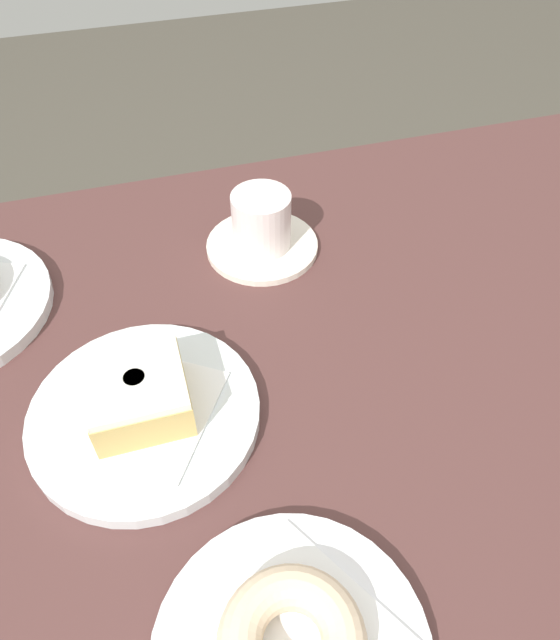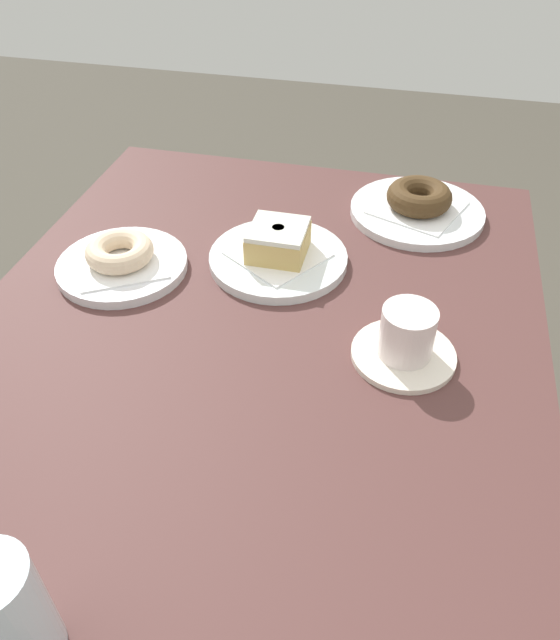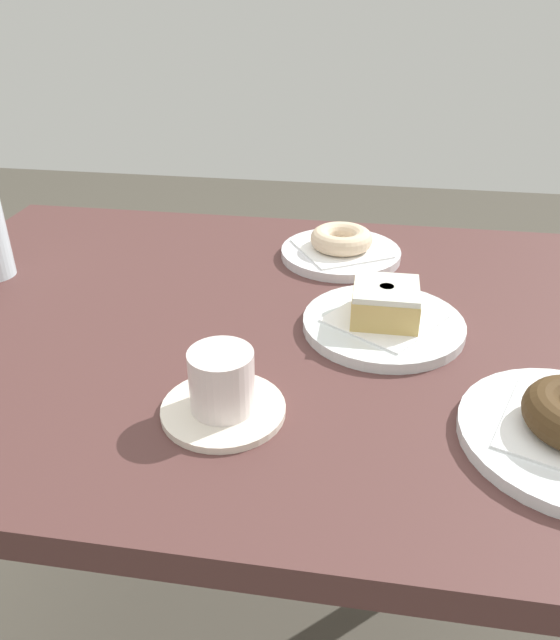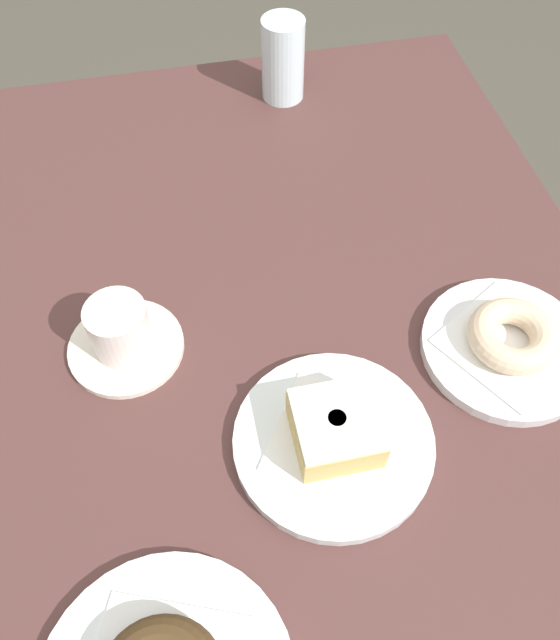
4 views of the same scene
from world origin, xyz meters
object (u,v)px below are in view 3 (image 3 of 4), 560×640
at_px(donut_glazed_square, 385,302).
at_px(donut_sugar_ring, 341,239).
at_px(coffee_cup, 222,389).
at_px(plate_sugar_ring, 341,253).
at_px(plate_glazed_square, 383,324).

relative_size(donut_glazed_square, donut_sugar_ring, 0.84).
bearing_deg(coffee_cup, plate_sugar_ring, -102.45).
relative_size(donut_sugar_ring, coffee_cup, 0.75).
distance_m(plate_glazed_square, donut_glazed_square, 0.03).
distance_m(donut_glazed_square, donut_sugar_ring, 0.24).
xyz_separation_m(plate_glazed_square, donut_glazed_square, (-0.00, 0.00, 0.03)).
bearing_deg(plate_glazed_square, donut_sugar_ring, -72.20).
bearing_deg(plate_sugar_ring, plate_glazed_square, 107.80).
bearing_deg(donut_glazed_square, plate_sugar_ring, -72.20).
bearing_deg(donut_sugar_ring, plate_sugar_ring, 0.00).
distance_m(plate_glazed_square, plate_sugar_ring, 0.24).
xyz_separation_m(plate_glazed_square, plate_sugar_ring, (0.07, -0.23, -0.00)).
height_order(donut_sugar_ring, coffee_cup, coffee_cup).
height_order(plate_glazed_square, coffee_cup, coffee_cup).
bearing_deg(donut_glazed_square, coffee_cup, 50.95).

